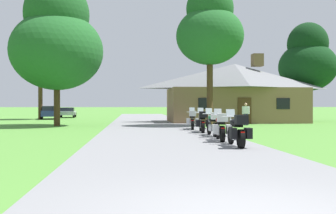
% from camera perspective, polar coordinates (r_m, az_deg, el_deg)
% --- Properties ---
extents(ground_plane, '(500.00, 500.00, 0.00)m').
position_cam_1_polar(ground_plane, '(25.07, -1.82, -3.16)').
color(ground_plane, '#4C8433').
extents(asphalt_driveway, '(6.40, 80.00, 0.06)m').
position_cam_1_polar(asphalt_driveway, '(23.08, -1.53, -3.38)').
color(asphalt_driveway, slate).
rests_on(asphalt_driveway, ground).
extents(motorcycle_black_nearest_to_camera, '(0.73, 2.08, 1.30)m').
position_cam_1_polar(motorcycle_black_nearest_to_camera, '(13.74, 10.13, -3.48)').
color(motorcycle_black_nearest_to_camera, black).
rests_on(motorcycle_black_nearest_to_camera, asphalt_driveway).
extents(motorcycle_red_second_in_row, '(0.84, 2.08, 1.30)m').
position_cam_1_polar(motorcycle_red_second_in_row, '(15.85, 7.74, -2.98)').
color(motorcycle_red_second_in_row, black).
rests_on(motorcycle_red_second_in_row, asphalt_driveway).
extents(motorcycle_green_third_in_row, '(0.66, 2.08, 1.30)m').
position_cam_1_polar(motorcycle_green_third_in_row, '(18.33, 6.59, -2.50)').
color(motorcycle_green_third_in_row, black).
rests_on(motorcycle_green_third_in_row, asphalt_driveway).
extents(motorcycle_silver_fourth_in_row, '(0.83, 2.08, 1.30)m').
position_cam_1_polar(motorcycle_silver_fourth_in_row, '(20.80, 5.02, -2.19)').
color(motorcycle_silver_fourth_in_row, black).
rests_on(motorcycle_silver_fourth_in_row, asphalt_driveway).
extents(motorcycle_green_farthest_in_row, '(0.89, 2.08, 1.30)m').
position_cam_1_polar(motorcycle_green_farthest_in_row, '(23.20, 3.59, -1.94)').
color(motorcycle_green_farthest_in_row, black).
rests_on(motorcycle_green_farthest_in_row, asphalt_driveway).
extents(stone_lodge, '(12.06, 6.46, 6.01)m').
position_cam_1_polar(stone_lodge, '(34.60, 9.72, 2.15)').
color(stone_lodge, brown).
rests_on(stone_lodge, ground).
extents(bystander_white_shirt_near_lodge, '(0.53, 0.32, 1.67)m').
position_cam_1_polar(bystander_white_shirt_near_lodge, '(29.52, 11.31, -0.83)').
color(bystander_white_shirt_near_lodge, navy).
rests_on(bystander_white_shirt_near_lodge, ground).
extents(tree_left_far, '(4.55, 4.55, 9.47)m').
position_cam_1_polar(tree_left_far, '(43.26, -18.19, 6.86)').
color(tree_left_far, '#422D19').
rests_on(tree_left_far, ground).
extents(tree_by_lodge_front, '(4.81, 4.81, 10.15)m').
position_cam_1_polar(tree_by_lodge_front, '(28.41, 6.15, 11.38)').
color(tree_by_lodge_front, '#422D19').
rests_on(tree_by_lodge_front, ground).
extents(tree_left_near, '(6.60, 6.60, 10.50)m').
position_cam_1_polar(tree_left_near, '(29.45, -15.97, 9.40)').
color(tree_left_near, '#422D19').
rests_on(tree_left_near, ground).
extents(tree_right_of_lodge, '(5.42, 5.42, 9.35)m').
position_cam_1_polar(tree_right_of_lodge, '(39.57, 19.76, 6.49)').
color(tree_right_of_lodge, '#422D19').
rests_on(tree_right_of_lodge, ground).
extents(parked_navy_suv_far_left, '(2.75, 4.88, 1.40)m').
position_cam_1_polar(parked_navy_suv_far_left, '(43.58, -16.88, -0.68)').
color(parked_navy_suv_far_left, navy).
rests_on(parked_navy_suv_far_left, ground).
extents(parked_silver_sedan_far_left, '(2.16, 4.33, 1.20)m').
position_cam_1_polar(parked_silver_sedan_far_left, '(48.40, -14.53, -0.74)').
color(parked_silver_sedan_far_left, '#ADAFB7').
rests_on(parked_silver_sedan_far_left, ground).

